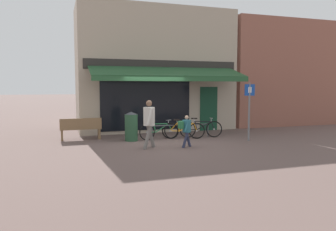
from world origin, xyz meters
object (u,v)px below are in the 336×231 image
object	(u,v)px
bicycle_orange	(183,130)
parking_sign	(249,105)
pedestrian_child	(186,128)
bicycle_black	(201,129)
litter_bin	(131,126)
bicycle_green	(159,131)
pedestrian_adult	(149,119)
park_bench	(81,128)

from	to	relation	value
bicycle_orange	parking_sign	bearing A→B (deg)	-9.82
bicycle_orange	pedestrian_child	xyz separation A→B (m)	(-0.58, -1.77, 0.33)
bicycle_orange	bicycle_black	world-z (taller)	bicycle_black
bicycle_orange	bicycle_black	bearing A→B (deg)	27.23
bicycle_black	litter_bin	xyz separation A→B (m)	(-2.93, 0.05, 0.20)
pedestrian_child	parking_sign	bearing A→B (deg)	12.98
bicycle_green	litter_bin	world-z (taller)	litter_bin
bicycle_black	pedestrian_child	world-z (taller)	pedestrian_child
bicycle_orange	pedestrian_adult	distance (m)	2.49
bicycle_black	litter_bin	distance (m)	2.94
bicycle_black	pedestrian_adult	size ratio (longest dim) A/B	1.06
bicycle_black	pedestrian_child	xyz separation A→B (m)	(-1.40, -1.88, 0.32)
pedestrian_adult	park_bench	bearing A→B (deg)	117.98
litter_bin	parking_sign	xyz separation A→B (m)	(4.36, -1.43, 0.82)
bicycle_orange	park_bench	size ratio (longest dim) A/B	1.04
bicycle_orange	pedestrian_child	distance (m)	1.89
bicycle_orange	park_bench	xyz separation A→B (m)	(-3.96, 1.04, 0.11)
bicycle_green	bicycle_black	xyz separation A→B (m)	(1.80, -0.03, 0.02)
bicycle_black	litter_bin	size ratio (longest dim) A/B	1.55
litter_bin	park_bench	xyz separation A→B (m)	(-1.86, 0.87, -0.11)
bicycle_orange	pedestrian_adult	bearing A→B (deg)	-120.41
pedestrian_adult	pedestrian_child	world-z (taller)	pedestrian_adult
bicycle_green	pedestrian_child	xyz separation A→B (m)	(0.39, -1.90, 0.34)
bicycle_black	bicycle_green	bearing A→B (deg)	-167.52
bicycle_orange	pedestrian_child	size ratio (longest dim) A/B	1.48
pedestrian_adult	park_bench	distance (m)	3.38
pedestrian_child	litter_bin	xyz separation A→B (m)	(-1.53, 1.93, -0.12)
bicycle_black	pedestrian_adult	bearing A→B (deg)	-134.87
bicycle_black	parking_sign	bearing A→B (deg)	-30.78
pedestrian_adult	park_bench	xyz separation A→B (m)	(-2.12, 2.58, -0.54)
bicycle_orange	bicycle_green	bearing A→B (deg)	-168.42
parking_sign	park_bench	distance (m)	6.69
bicycle_black	pedestrian_adult	world-z (taller)	pedestrian_adult
bicycle_orange	parking_sign	world-z (taller)	parking_sign
litter_bin	pedestrian_child	bearing A→B (deg)	-51.67
bicycle_orange	pedestrian_adult	xyz separation A→B (m)	(-1.84, -1.54, 0.64)
pedestrian_adult	bicycle_black	bearing A→B (deg)	20.39
bicycle_orange	parking_sign	size ratio (longest dim) A/B	0.74
litter_bin	bicycle_green	bearing A→B (deg)	-1.37
bicycle_orange	bicycle_black	size ratio (longest dim) A/B	0.94
parking_sign	litter_bin	bearing A→B (deg)	161.79
bicycle_green	bicycle_orange	size ratio (longest dim) A/B	1.02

